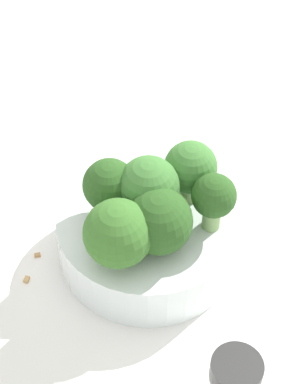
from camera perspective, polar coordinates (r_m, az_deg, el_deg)
ground_plane at (r=0.59m, az=0.00°, el=-5.38°), size 3.00×3.00×0.00m
bowl at (r=0.57m, az=0.00°, el=-3.89°), size 0.16×0.16×0.05m
broccoli_floret_0 at (r=0.52m, az=-0.19°, el=0.29°), size 0.05×0.05×0.06m
broccoli_floret_1 at (r=0.55m, az=3.76°, el=2.07°), size 0.05×0.05×0.06m
broccoli_floret_2 at (r=0.53m, az=-3.48°, el=0.51°), size 0.05×0.05×0.06m
broccoli_floret_3 at (r=0.52m, az=5.81°, el=-0.53°), size 0.04×0.04×0.06m
broccoli_floret_4 at (r=0.50m, az=-2.75°, el=-3.75°), size 0.06×0.06×0.06m
broccoli_floret_5 at (r=0.51m, az=0.90°, el=-2.65°), size 0.06×0.06×0.06m
almond_crumb_0 at (r=0.58m, az=-10.77°, el=-7.57°), size 0.01×0.01×0.01m
almond_crumb_1 at (r=0.59m, az=-9.83°, el=-5.47°), size 0.00×0.01×0.01m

